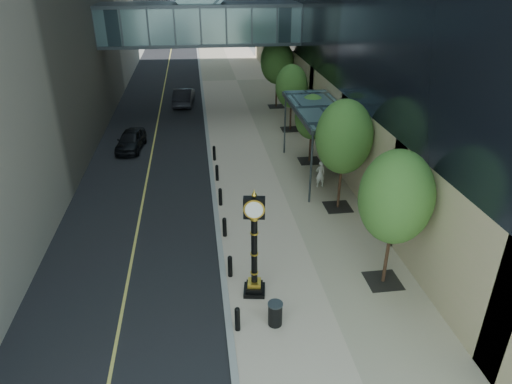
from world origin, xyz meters
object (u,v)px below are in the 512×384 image
at_px(street_clock, 254,252).
at_px(car_near, 131,140).
at_px(car_far, 184,96).
at_px(trash_bin, 275,314).
at_px(pedestrian, 320,174).

bearing_deg(street_clock, car_near, 121.23).
height_order(street_clock, car_far, street_clock).
relative_size(trash_bin, car_near, 0.22).
relative_size(pedestrian, car_near, 0.41).
xyz_separation_m(street_clock, car_far, (-2.97, 27.95, -1.22)).
xyz_separation_m(pedestrian, car_near, (-11.73, 7.78, -0.17)).
distance_m(car_near, car_far, 11.63).
relative_size(street_clock, car_far, 0.96).
xyz_separation_m(street_clock, car_near, (-6.63, 16.91, -1.31)).
bearing_deg(car_far, pedestrian, 118.78).
relative_size(street_clock, car_near, 1.12).
height_order(trash_bin, car_near, car_near).
bearing_deg(trash_bin, street_clock, 105.34).
bearing_deg(car_near, street_clock, -61.43).
bearing_deg(trash_bin, car_near, 110.82).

